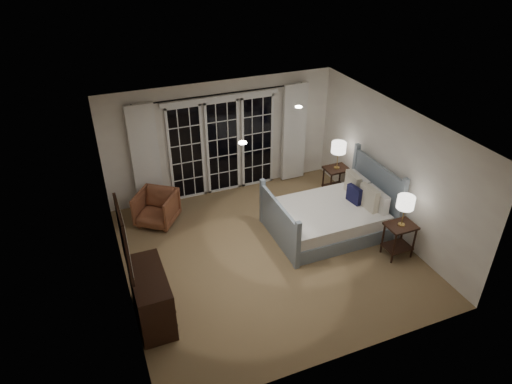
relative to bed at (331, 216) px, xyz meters
name	(u,v)px	position (x,y,z in m)	size (l,w,h in m)	color
floor	(268,253)	(-1.42, -0.22, -0.32)	(5.00, 5.00, 0.00)	olive
ceiling	(270,126)	(-1.42, -0.22, 2.18)	(5.00, 5.00, 0.00)	white
wall_left	(117,227)	(-3.92, -0.22, 0.93)	(0.02, 5.00, 2.50)	white
wall_right	(391,169)	(1.08, -0.22, 0.93)	(0.02, 5.00, 2.50)	white
wall_back	(222,138)	(-1.42, 2.28, 0.93)	(5.00, 0.02, 2.50)	white
wall_front	(348,291)	(-1.42, -2.72, 0.93)	(5.00, 0.02, 2.50)	white
french_doors	(223,146)	(-1.42, 2.24, 0.77)	(2.50, 0.04, 2.20)	black
curtain_rod	(222,94)	(-1.42, 2.18, 1.93)	(0.03, 0.03, 3.50)	black
curtain_left	(146,158)	(-3.07, 2.16, 0.83)	(0.55, 0.10, 2.25)	white
curtain_right	(294,133)	(0.23, 2.16, 0.83)	(0.55, 0.10, 2.25)	white
downlight_a	(299,107)	(-0.62, 0.38, 2.17)	(0.12, 0.12, 0.01)	white
downlight_b	(243,143)	(-2.02, -0.62, 2.17)	(0.12, 0.12, 0.01)	white
bed	(331,216)	(0.00, 0.00, 0.00)	(2.15, 1.54, 1.25)	gray
nightstand_left	(399,235)	(0.72, -1.13, 0.11)	(0.51, 0.40, 0.66)	black
nightstand_right	(336,177)	(0.78, 1.15, 0.11)	(0.50, 0.40, 0.65)	black
lamp_left	(406,203)	(0.72, -1.13, 0.80)	(0.30, 0.30, 0.58)	tan
lamp_right	(339,148)	(0.78, 1.15, 0.81)	(0.31, 0.31, 0.60)	tan
armchair	(156,208)	(-3.07, 1.52, 0.02)	(0.73, 0.75, 0.68)	brown
dresser	(151,297)	(-3.65, -0.99, 0.10)	(0.50, 1.17, 0.83)	black
mirror	(124,239)	(-3.88, -0.99, 1.23)	(0.05, 0.85, 1.00)	black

